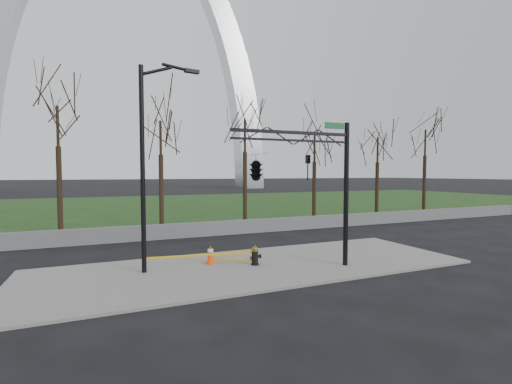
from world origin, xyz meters
name	(u,v)px	position (x,y,z in m)	size (l,w,h in m)	color
ground	(255,268)	(0.00, 0.00, 0.00)	(500.00, 500.00, 0.00)	black
sidewalk	(255,266)	(0.00, 0.00, 0.05)	(18.00, 6.00, 0.10)	slate
grass_strip	(158,206)	(0.00, 30.00, 0.03)	(120.00, 40.00, 0.06)	#1B3312
guardrail	(205,229)	(0.00, 8.00, 0.45)	(60.00, 0.30, 0.90)	#59595B
gateway_arch	(130,51)	(0.00, 75.00, 32.50)	(66.00, 6.00, 65.00)	#B0B3B8
tree_row	(205,166)	(1.08, 12.00, 4.45)	(48.17, 4.00, 8.90)	black
fire_hydrant	(255,256)	(0.04, 0.07, 0.48)	(0.50, 0.33, 0.82)	black
traffic_cone	(210,254)	(-1.62, 1.03, 0.49)	(0.51, 0.51, 0.79)	#FF4F0D
street_light	(148,153)	(-4.12, 0.76, 4.69)	(2.39, 0.47, 8.21)	black
traffic_signal_mast	(275,168)	(0.27, -1.30, 4.15)	(5.10, 2.50, 6.00)	black
caution_tape	(211,256)	(-1.75, 0.45, 0.54)	(4.38, 0.97, 0.42)	#E2AD0B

